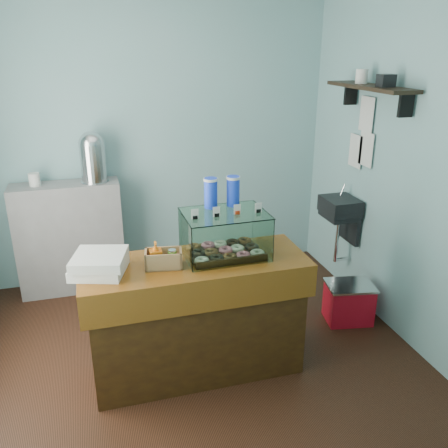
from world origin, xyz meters
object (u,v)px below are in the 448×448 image
object	(u,v)px
display_case	(224,231)
red_cooler	(349,302)
counter	(196,316)
coffee_urn	(93,156)

from	to	relation	value
display_case	red_cooler	size ratio (longest dim) A/B	1.31
counter	red_cooler	world-z (taller)	counter
coffee_urn	counter	bearing A→B (deg)	-68.48
counter	red_cooler	bearing A→B (deg)	11.06
counter	coffee_urn	xyz separation A→B (m)	(-0.61, 1.56, 0.89)
counter	coffee_urn	distance (m)	1.90
display_case	coffee_urn	bearing A→B (deg)	119.26
display_case	red_cooler	distance (m)	1.51
counter	red_cooler	size ratio (longest dim) A/B	3.53
counter	display_case	size ratio (longest dim) A/B	2.69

